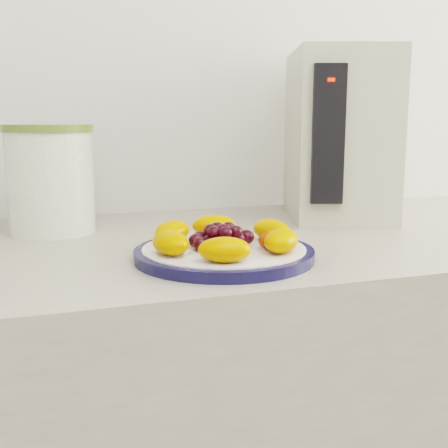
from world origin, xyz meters
name	(u,v)px	position (x,y,z in m)	size (l,w,h in m)	color
wall_back	(206,18)	(0.00, 1.51, 1.30)	(3.50, 0.02, 2.60)	silver
plate_rim	(224,254)	(-0.11, 1.06, 0.91)	(0.25, 0.25, 0.01)	#11123A
plate_face	(224,253)	(-0.11, 1.06, 0.91)	(0.23, 0.23, 0.02)	white
canister	(51,183)	(-0.33, 1.33, 0.99)	(0.14, 0.14, 0.17)	#4F6D19
canister_lid	(48,128)	(-0.33, 1.33, 1.08)	(0.15, 0.15, 0.01)	#5D712E
appliance_body	(339,135)	(0.21, 1.32, 1.06)	(0.18, 0.26, 0.32)	beige
appliance_panel	(328,135)	(0.13, 1.21, 1.07)	(0.06, 0.02, 0.24)	black
appliance_led	(331,80)	(0.13, 1.20, 1.16)	(0.01, 0.01, 0.01)	#FF0C05
fruit_plate	(224,237)	(-0.11, 1.06, 0.93)	(0.22, 0.22, 0.03)	#D06E00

